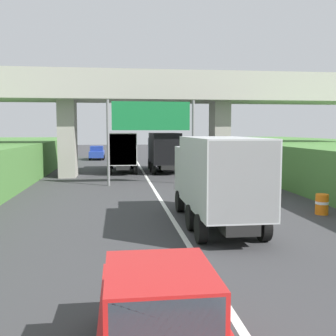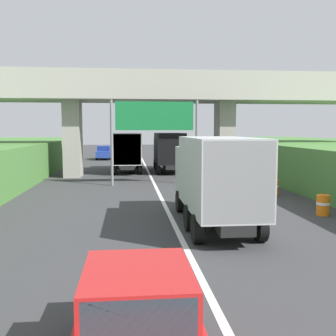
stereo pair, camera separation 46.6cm
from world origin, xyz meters
TOP-DOWN VIEW (x-y plane):
  - lane_centre_stripe at (0.00, 25.61)m, footprint 0.20×91.23m
  - overpass_bridge at (0.00, 32.02)m, footprint 40.00×4.80m
  - overhead_highway_sign at (0.00, 26.49)m, footprint 5.88×0.18m
  - truck_green at (-1.83, 35.31)m, footprint 2.44×7.30m
  - truck_silver at (1.50, 14.77)m, footprint 2.44×7.30m
  - truck_black at (1.79, 34.98)m, footprint 2.44×7.30m
  - car_blue at (-4.79, 50.34)m, footprint 1.86×4.10m
  - car_red at (-1.67, 5.57)m, footprint 1.86×4.10m
  - construction_barrel_2 at (6.65, 16.20)m, footprint 0.57×0.57m
  - construction_barrel_3 at (6.47, 21.63)m, footprint 0.57×0.57m

SIDE VIEW (x-z plane):
  - lane_centre_stripe at x=0.00m, z-range 0.00..0.01m
  - construction_barrel_2 at x=6.65m, z-range 0.01..0.91m
  - construction_barrel_3 at x=6.47m, z-range 0.01..0.91m
  - car_blue at x=-4.79m, z-range 0.00..1.72m
  - car_red at x=-1.67m, z-range 0.00..1.72m
  - truck_green at x=-1.83m, z-range 0.21..3.65m
  - truck_silver at x=1.50m, z-range 0.21..3.65m
  - truck_black at x=1.79m, z-range 0.21..3.65m
  - overhead_highway_sign at x=0.00m, z-range 1.39..7.07m
  - overpass_bridge at x=0.00m, z-range 2.13..10.31m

